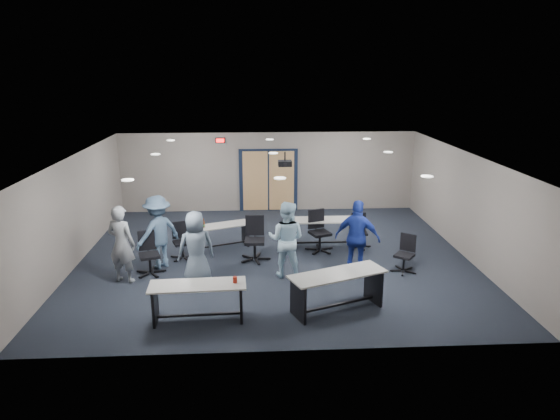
{
  "coord_description": "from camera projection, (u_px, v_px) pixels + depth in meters",
  "views": [
    {
      "loc": [
        -0.55,
        -12.22,
        4.81
      ],
      "look_at": [
        0.13,
        -0.3,
        1.37
      ],
      "focal_mm": 32.0,
      "sensor_mm": 36.0,
      "label": 1
    }
  ],
  "objects": [
    {
      "name": "exit_sign",
      "position": [
        220.0,
        140.0,
        16.59
      ],
      "size": [
        0.32,
        0.07,
        0.18
      ],
      "color": "black",
      "rests_on": "back_wall"
    },
    {
      "name": "double_door",
      "position": [
        268.0,
        181.0,
        17.08
      ],
      "size": [
        2.0,
        0.07,
        2.2
      ],
      "color": "black",
      "rests_on": "back_wall"
    },
    {
      "name": "floor",
      "position": [
        275.0,
        257.0,
        13.09
      ],
      "size": [
        10.0,
        10.0,
        0.0
      ],
      "primitive_type": "plane",
      "color": "black",
      "rests_on": "ground"
    },
    {
      "name": "back_wall",
      "position": [
        268.0,
        172.0,
        17.03
      ],
      "size": [
        10.0,
        0.04,
        2.7
      ],
      "primitive_type": "cube",
      "color": "gray",
      "rests_on": "floor"
    },
    {
      "name": "person_plaid",
      "position": [
        196.0,
        248.0,
        11.29
      ],
      "size": [
        0.96,
        0.77,
        1.72
      ],
      "primitive_type": "imported",
      "rotation": [
        0.0,
        0.0,
        3.44
      ],
      "color": "slate",
      "rests_on": "floor"
    },
    {
      "name": "right_wall",
      "position": [
        466.0,
        205.0,
        12.98
      ],
      "size": [
        0.04,
        9.0,
        2.7
      ],
      "primitive_type": "cube",
      "color": "gray",
      "rests_on": "floor"
    },
    {
      "name": "ceiling_can_lights",
      "position": [
        274.0,
        155.0,
        12.59
      ],
      "size": [
        6.24,
        5.74,
        0.02
      ],
      "primitive_type": null,
      "color": "silver",
      "rests_on": "ceiling"
    },
    {
      "name": "chair_back_b",
      "position": [
        255.0,
        239.0,
        12.72
      ],
      "size": [
        0.75,
        0.75,
        1.15
      ],
      "primitive_type": null,
      "rotation": [
        0.0,
        0.0,
        -0.04
      ],
      "color": "black",
      "rests_on": "floor"
    },
    {
      "name": "person_back",
      "position": [
        158.0,
        232.0,
        12.2
      ],
      "size": [
        1.33,
        1.3,
        1.83
      ],
      "primitive_type": "imported",
      "rotation": [
        0.0,
        0.0,
        3.9
      ],
      "color": "#476381",
      "rests_on": "floor"
    },
    {
      "name": "chair_back_c",
      "position": [
        320.0,
        232.0,
        13.36
      ],
      "size": [
        0.9,
        0.9,
        1.12
      ],
      "primitive_type": null,
      "rotation": [
        0.0,
        0.0,
        0.36
      ],
      "color": "black",
      "rests_on": "floor"
    },
    {
      "name": "left_wall",
      "position": [
        75.0,
        211.0,
        12.44
      ],
      "size": [
        0.04,
        9.0,
        2.7
      ],
      "primitive_type": "cube",
      "color": "gray",
      "rests_on": "floor"
    },
    {
      "name": "ceiling",
      "position": [
        274.0,
        155.0,
        12.34
      ],
      "size": [
        10.0,
        9.0,
        0.04
      ],
      "primitive_type": "cube",
      "color": "silver",
      "rests_on": "back_wall"
    },
    {
      "name": "chair_loose_left",
      "position": [
        149.0,
        254.0,
        11.88
      ],
      "size": [
        0.83,
        0.83,
        1.04
      ],
      "primitive_type": null,
      "rotation": [
        0.0,
        0.0,
        0.32
      ],
      "color": "black",
      "rests_on": "floor"
    },
    {
      "name": "chair_back_d",
      "position": [
        359.0,
        231.0,
        13.66
      ],
      "size": [
        0.62,
        0.62,
        0.94
      ],
      "primitive_type": null,
      "rotation": [
        0.0,
        0.0,
        -0.05
      ],
      "color": "black",
      "rests_on": "floor"
    },
    {
      "name": "table_front_right",
      "position": [
        337.0,
        285.0,
        10.1
      ],
      "size": [
        2.11,
        1.36,
        0.81
      ],
      "rotation": [
        0.0,
        0.0,
        0.38
      ],
      "color": "#A3A09A",
      "rests_on": "floor"
    },
    {
      "name": "front_wall",
      "position": [
        287.0,
        280.0,
        8.4
      ],
      "size": [
        10.0,
        0.04,
        2.7
      ],
      "primitive_type": "cube",
      "color": "gray",
      "rests_on": "floor"
    },
    {
      "name": "person_navy",
      "position": [
        357.0,
        238.0,
        11.78
      ],
      "size": [
        1.16,
        0.83,
        1.83
      ],
      "primitive_type": "imported",
      "rotation": [
        0.0,
        0.0,
        2.73
      ],
      "color": "navy",
      "rests_on": "floor"
    },
    {
      "name": "table_back_right",
      "position": [
        322.0,
        228.0,
        13.76
      ],
      "size": [
        1.91,
        0.65,
        0.77
      ],
      "rotation": [
        0.0,
        0.0,
        -0.01
      ],
      "color": "#A3A09A",
      "rests_on": "floor"
    },
    {
      "name": "table_front_left",
      "position": [
        198.0,
        295.0,
        9.71
      ],
      "size": [
        1.9,
        0.71,
        0.88
      ],
      "rotation": [
        0.0,
        0.0,
        0.05
      ],
      "color": "#A3A09A",
      "rests_on": "floor"
    },
    {
      "name": "chair_back_a",
      "position": [
        182.0,
        241.0,
        12.85
      ],
      "size": [
        0.78,
        0.78,
        0.96
      ],
      "primitive_type": null,
      "rotation": [
        0.0,
        0.0,
        0.36
      ],
      "color": "black",
      "rests_on": "floor"
    },
    {
      "name": "person_gray",
      "position": [
        122.0,
        244.0,
        11.37
      ],
      "size": [
        0.77,
        0.63,
        1.83
      ],
      "primitive_type": "imported",
      "rotation": [
        0.0,
        0.0,
        2.81
      ],
      "color": "gray",
      "rests_on": "floor"
    },
    {
      "name": "ceiling_projector",
      "position": [
        285.0,
        163.0,
        12.92
      ],
      "size": [
        0.35,
        0.32,
        0.37
      ],
      "color": "black",
      "rests_on": "ceiling"
    },
    {
      "name": "chair_loose_right",
      "position": [
        404.0,
        254.0,
        12.02
      ],
      "size": [
        0.82,
        0.82,
        0.92
      ],
      "primitive_type": null,
      "rotation": [
        0.0,
        0.0,
        -0.66
      ],
      "color": "black",
      "rests_on": "floor"
    },
    {
      "name": "table_back_left",
      "position": [
        220.0,
        232.0,
        13.61
      ],
      "size": [
        1.72,
        1.11,
        0.91
      ],
      "rotation": [
        0.0,
        0.0,
        0.37
      ],
      "color": "#A3A09A",
      "rests_on": "floor"
    },
    {
      "name": "person_lightblue",
      "position": [
        286.0,
        239.0,
        11.69
      ],
      "size": [
        1.06,
        0.93,
        1.83
      ],
      "primitive_type": "imported",
      "rotation": [
        0.0,
        0.0,
        2.84
      ],
      "color": "#C0E8FF",
      "rests_on": "floor"
    }
  ]
}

